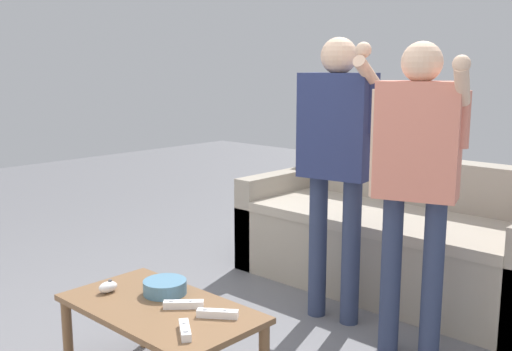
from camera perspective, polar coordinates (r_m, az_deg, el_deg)
couch at (r=3.78m, az=13.28°, el=-6.17°), size 1.92×0.84×0.78m
coffee_table at (r=2.54m, az=-9.26°, el=-13.44°), size 0.86×0.47×0.39m
snack_bowl at (r=2.62m, az=-8.80°, el=-10.61°), size 0.19×0.19×0.06m
game_remote_nunchuk at (r=2.69m, az=-14.13°, el=-10.42°), size 0.06×0.09×0.05m
player_right at (r=2.75m, az=15.31°, el=1.06°), size 0.47×0.29×1.47m
player_center at (r=3.08m, az=7.80°, el=2.75°), size 0.46×0.29×1.50m
game_remote_wand_near at (r=2.25m, az=-6.89°, el=-14.62°), size 0.14×0.11×0.03m
game_remote_wand_far at (r=2.38m, az=-3.74°, el=-13.19°), size 0.15×0.13×0.03m
game_remote_wand_spare at (r=2.47m, az=-7.03°, el=-12.28°), size 0.14×0.14×0.03m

